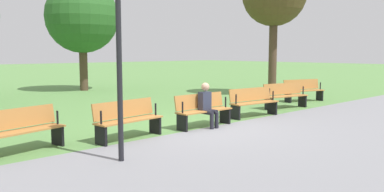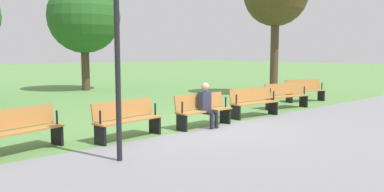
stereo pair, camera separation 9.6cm
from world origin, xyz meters
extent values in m
plane|color=#5B8C47|center=(0.00, 0.00, 0.00)|extent=(120.00, 120.00, 0.00)
cube|color=gray|center=(0.00, 2.76, 0.00)|extent=(28.16, 5.32, 0.01)
cube|color=#B27538|center=(-6.80, -1.13, 0.45)|extent=(1.78, 0.98, 0.04)
cube|color=#B27538|center=(-6.86, -1.32, 0.69)|extent=(1.67, 0.66, 0.40)
cube|color=black|center=(-7.56, -0.87, 0.21)|extent=(0.18, 0.37, 0.43)
cylinder|color=black|center=(-7.56, -0.85, 0.61)|extent=(0.06, 0.06, 0.30)
cube|color=black|center=(-6.04, -1.39, 0.21)|extent=(0.18, 0.37, 0.43)
cylinder|color=black|center=(-6.03, -1.37, 0.61)|extent=(0.06, 0.06, 0.30)
cube|color=#B27538|center=(-4.58, -0.50, 0.45)|extent=(1.79, 0.81, 0.04)
cube|color=#B27538|center=(-4.62, -0.70, 0.69)|extent=(1.71, 0.48, 0.40)
cube|color=black|center=(-5.37, -0.33, 0.21)|extent=(0.14, 0.38, 0.43)
cylinder|color=black|center=(-5.36, -0.31, 0.61)|extent=(0.05, 0.05, 0.30)
cube|color=black|center=(-3.79, -0.68, 0.21)|extent=(0.14, 0.38, 0.43)
cylinder|color=black|center=(-3.79, -0.66, 0.61)|extent=(0.05, 0.05, 0.30)
cube|color=#B27538|center=(-2.30, -0.13, 0.45)|extent=(1.77, 0.63, 0.04)
cube|color=#B27538|center=(-2.33, -0.33, 0.69)|extent=(1.73, 0.29, 0.40)
cube|color=black|center=(-3.10, -0.04, 0.21)|extent=(0.10, 0.38, 0.43)
cylinder|color=black|center=(-3.10, -0.02, 0.61)|extent=(0.05, 0.05, 0.30)
cube|color=black|center=(-1.50, -0.21, 0.21)|extent=(0.10, 0.38, 0.43)
cylinder|color=black|center=(-1.50, -0.19, 0.61)|extent=(0.05, 0.05, 0.30)
cube|color=#B27538|center=(0.00, 0.00, 0.45)|extent=(1.73, 0.44, 0.04)
cube|color=#B27538|center=(0.00, -0.20, 0.69)|extent=(1.73, 0.10, 0.40)
cube|color=black|center=(-0.81, 0.00, 0.21)|extent=(0.06, 0.37, 0.43)
cylinder|color=black|center=(-0.81, 0.02, 0.61)|extent=(0.04, 0.04, 0.30)
cube|color=black|center=(0.81, 0.00, 0.21)|extent=(0.06, 0.37, 0.43)
cylinder|color=black|center=(0.81, 0.02, 0.61)|extent=(0.04, 0.04, 0.30)
cube|color=#B27538|center=(2.30, -0.13, 0.45)|extent=(1.77, 0.63, 0.04)
cube|color=#B27538|center=(2.33, -0.33, 0.69)|extent=(1.73, 0.29, 0.40)
cube|color=black|center=(1.50, -0.21, 0.21)|extent=(0.10, 0.38, 0.43)
cylinder|color=black|center=(1.50, -0.19, 0.61)|extent=(0.05, 0.05, 0.30)
cube|color=black|center=(3.10, -0.04, 0.21)|extent=(0.10, 0.38, 0.43)
cylinder|color=black|center=(3.10, -0.02, 0.61)|extent=(0.05, 0.05, 0.30)
cube|color=#B27538|center=(4.58, -0.50, 0.45)|extent=(1.79, 0.81, 0.04)
cube|color=#B27538|center=(4.62, -0.70, 0.69)|extent=(1.71, 0.48, 0.40)
cube|color=black|center=(3.79, -0.68, 0.21)|extent=(0.14, 0.38, 0.43)
cylinder|color=black|center=(3.79, -0.66, 0.61)|extent=(0.05, 0.05, 0.30)
cube|color=#2D3347|center=(-0.02, -0.02, 0.70)|extent=(0.32, 0.20, 0.50)
sphere|color=tan|center=(-0.02, 0.00, 1.09)|extent=(0.22, 0.22, 0.22)
cylinder|color=#23232D|center=(-0.11, 0.16, 0.43)|extent=(0.13, 0.36, 0.13)
cylinder|color=#23232D|center=(-0.11, 0.34, 0.21)|extent=(0.11, 0.11, 0.43)
cylinder|color=#23232D|center=(0.07, 0.16, 0.43)|extent=(0.13, 0.36, 0.13)
cylinder|color=#23232D|center=(0.07, 0.34, 0.21)|extent=(0.11, 0.11, 0.43)
cylinder|color=#4C3828|center=(-2.37, -11.45, 1.30)|extent=(0.42, 0.42, 2.60)
sphere|color=#285B23|center=(-2.37, -11.45, 3.82)|extent=(3.73, 3.73, 3.73)
cylinder|color=#4C3828|center=(-7.91, -3.52, 1.86)|extent=(0.38, 0.38, 3.72)
cylinder|color=black|center=(3.44, 1.29, 1.62)|extent=(0.10, 0.10, 3.24)
camera|label=1|loc=(7.25, 7.38, 2.01)|focal=36.43mm
camera|label=2|loc=(7.18, 7.44, 2.01)|focal=36.43mm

